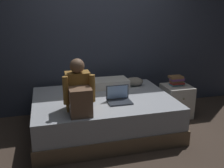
{
  "coord_description": "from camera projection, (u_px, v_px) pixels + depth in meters",
  "views": [
    {
      "loc": [
        -0.96,
        -3.08,
        1.77
      ],
      "look_at": [
        -0.12,
        0.1,
        0.77
      ],
      "focal_mm": 40.89,
      "sensor_mm": 36.0,
      "label": 1
    }
  ],
  "objects": [
    {
      "name": "clothes_pile",
      "position": [
        134.0,
        82.0,
        4.21
      ],
      "size": [
        0.31,
        0.24,
        0.13
      ],
      "color": "#4C6B56",
      "rests_on": "bed"
    },
    {
      "name": "nightstand",
      "position": [
        176.0,
        101.0,
        4.25
      ],
      "size": [
        0.44,
        0.46,
        0.52
      ],
      "color": "beige",
      "rests_on": "ground_plane"
    },
    {
      "name": "laptop",
      "position": [
        119.0,
        98.0,
        3.48
      ],
      "size": [
        0.32,
        0.23,
        0.22
      ],
      "color": "#333842",
      "rests_on": "bed"
    },
    {
      "name": "person_sitting",
      "position": [
        79.0,
        92.0,
        3.11
      ],
      "size": [
        0.39,
        0.44,
        0.66
      ],
      "color": "olive",
      "rests_on": "bed"
    },
    {
      "name": "book_stack",
      "position": [
        176.0,
        81.0,
        4.16
      ],
      "size": [
        0.24,
        0.16,
        0.17
      ],
      "color": "teal",
      "rests_on": "nightstand"
    },
    {
      "name": "pillow",
      "position": [
        110.0,
        83.0,
        4.13
      ],
      "size": [
        0.56,
        0.36,
        0.13
      ],
      "primitive_type": "cube",
      "color": "silver",
      "rests_on": "bed"
    },
    {
      "name": "ground_plane",
      "position": [
        122.0,
        137.0,
        3.6
      ],
      "size": [
        8.0,
        8.0,
        0.0
      ],
      "primitive_type": "plane",
      "color": "#47382D"
    },
    {
      "name": "wall_back",
      "position": [
        102.0,
        32.0,
        4.31
      ],
      "size": [
        5.6,
        0.1,
        2.7
      ],
      "primitive_type": "cube",
      "color": "#383D4C",
      "rests_on": "ground_plane"
    },
    {
      "name": "bed",
      "position": [
        103.0,
        114.0,
        3.75
      ],
      "size": [
        2.0,
        1.5,
        0.52
      ],
      "color": "#7A6047",
      "rests_on": "ground_plane"
    }
  ]
}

